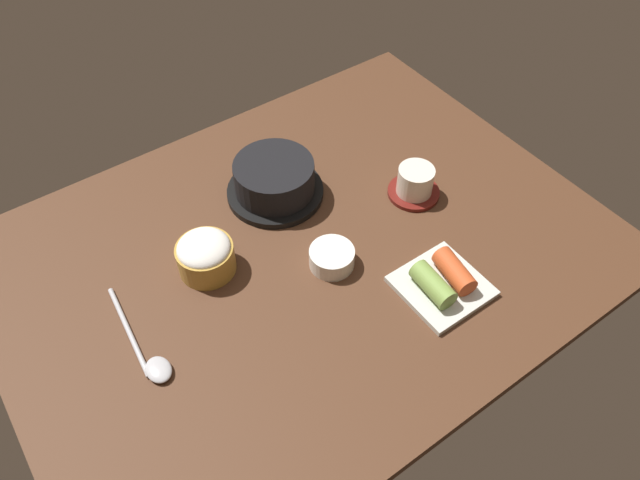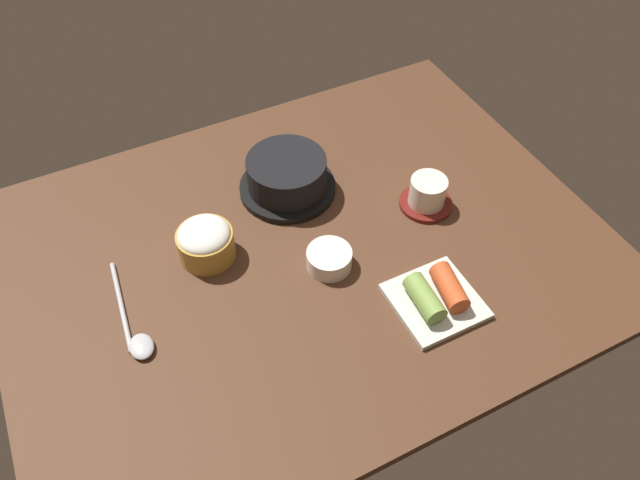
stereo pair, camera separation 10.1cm
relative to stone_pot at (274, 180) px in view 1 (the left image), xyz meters
The scene contains 7 objects.
dining_table 14.98cm from the stone_pot, 103.31° to the right, with size 100.00×76.00×2.00cm, color #4C2D1C.
stone_pot is the anchor object (origin of this frame).
rice_bowl 20.10cm from the stone_pot, 156.29° to the right, with size 9.39×9.39×6.82cm.
tea_cup_with_saucer 25.28cm from the stone_pot, 35.30° to the right, with size 9.49×9.49×5.95cm.
banchan_cup_center 19.30cm from the stone_pot, 93.72° to the right, with size 7.51×7.51×3.29cm.
kimchi_plate 34.95cm from the stone_pot, 73.06° to the right, with size 13.05×13.05×4.50cm.
spoon 38.18cm from the stone_pot, 152.12° to the right, with size 3.79×20.03×1.35cm.
Camera 1 is at (-36.31, -55.87, 81.99)cm, focal length 34.52 mm.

